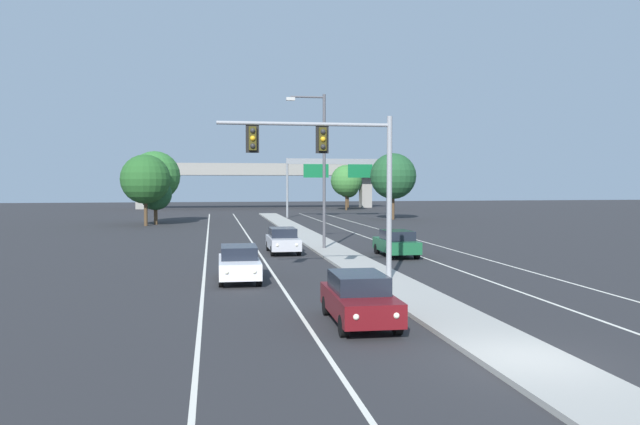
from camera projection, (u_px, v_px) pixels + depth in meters
name	position (u px, v px, depth m)	size (l,w,h in m)	color
ground_plane	(527.00, 363.00, 15.36)	(260.00, 260.00, 0.00)	#28282B
median_island	(358.00, 265.00, 33.07)	(2.40, 110.00, 0.15)	#9E9B93
lane_stripe_oncoming_center	(259.00, 253.00, 39.17)	(0.14, 100.00, 0.01)	silver
lane_stripe_receding_center	(404.00, 251.00, 40.76)	(0.14, 100.00, 0.01)	silver
edge_stripe_left	(206.00, 254.00, 38.61)	(0.14, 100.00, 0.01)	silver
edge_stripe_right	(452.00, 250.00, 41.32)	(0.14, 100.00, 0.01)	silver
overhead_signal_mast	(336.00, 162.00, 27.12)	(7.64, 0.44, 7.20)	gray
street_lamp_median	(321.00, 162.00, 40.67)	(2.58, 0.28, 10.00)	#4C4C51
car_oncoming_darkred	(359.00, 298.00, 19.60)	(1.89, 4.50, 1.58)	#5B0F14
car_oncoming_white	(239.00, 263.00, 28.15)	(1.86, 4.49, 1.58)	silver
car_oncoming_silver	(283.00, 240.00, 39.28)	(1.82, 4.47, 1.58)	#B7B7BC
car_receding_green	(396.00, 243.00, 37.48)	(1.84, 4.48, 1.58)	#195633
highway_sign_gantry	(338.00, 169.00, 79.41)	(13.28, 0.42, 7.50)	gray
overpass_bridge	(257.00, 175.00, 107.28)	(42.40, 6.40, 7.65)	gray
tree_far_right_c	(348.00, 187.00, 110.71)	(3.88, 3.88, 5.62)	#4C3823
tree_far_left_c	(145.00, 179.00, 63.75)	(5.04, 5.04, 7.29)	#4C3823
tree_far_right_a	(393.00, 176.00, 74.64)	(5.49, 5.49, 7.94)	#4C3823
tree_far_left_b	(156.00, 194.00, 65.80)	(3.40, 3.40, 4.91)	#4C3823
tree_far_left_a	(155.00, 176.00, 68.25)	(5.43, 5.43, 7.86)	#4C3823
tree_far_right_b	(346.00, 181.00, 99.97)	(5.00, 5.00, 7.24)	#4C3823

